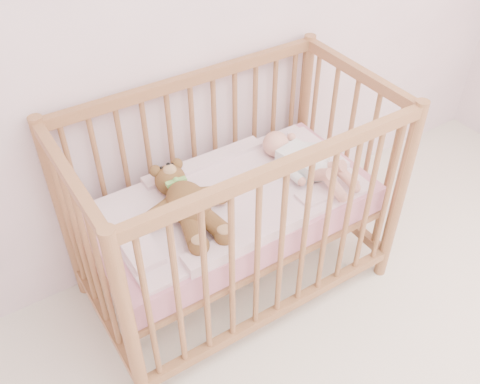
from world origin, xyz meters
TOP-DOWN VIEW (x-y plane):
  - crib at (-0.10, 1.60)m, footprint 1.36×0.76m
  - mattress at (-0.10, 1.60)m, footprint 1.22×0.62m
  - blanket at (-0.10, 1.60)m, footprint 1.10×0.58m
  - baby at (0.25, 1.58)m, footprint 0.36×0.59m
  - teddy_bear at (-0.32, 1.58)m, footprint 0.41×0.56m

SIDE VIEW (x-z plane):
  - mattress at x=-0.10m, z-range 0.42..0.55m
  - crib at x=-0.10m, z-range 0.00..1.00m
  - blanket at x=-0.10m, z-range 0.53..0.59m
  - baby at x=0.25m, z-range 0.57..0.70m
  - teddy_bear at x=-0.32m, z-range 0.57..0.72m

